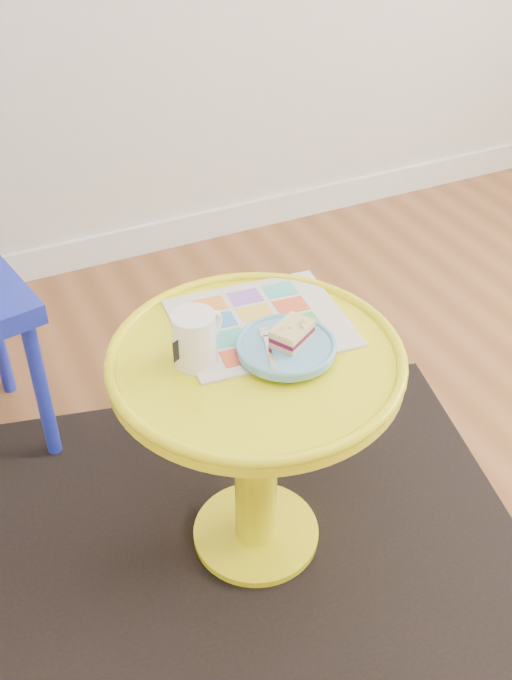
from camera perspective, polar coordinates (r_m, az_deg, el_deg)
name	(u,v)px	position (r m, az deg, el deg)	size (l,w,h in m)	color
room_walls	(16,465)	(2.13, -17.64, -8.99)	(4.00, 4.00, 4.00)	silver
rug	(256,535)	(1.96, 0.00, -14.49)	(1.30, 1.10, 0.01)	black
side_table	(256,414)	(1.65, 0.00, -5.61)	(0.61, 0.61, 0.58)	yellow
newspaper	(261,323)	(1.63, 0.35, 1.32)	(0.36, 0.31, 0.01)	silver
mug	(195,337)	(1.50, -4.61, 0.24)	(0.12, 0.09, 0.12)	white
plate	(286,347)	(1.53, 2.29, -0.56)	(0.20, 0.20, 0.02)	#62A3D0
cake_slice	(292,333)	(1.53, 2.73, 0.51)	(0.10, 0.09, 0.04)	#D3BC8C
fork	(268,347)	(1.52, 0.92, -0.55)	(0.06, 0.14, 0.00)	silver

